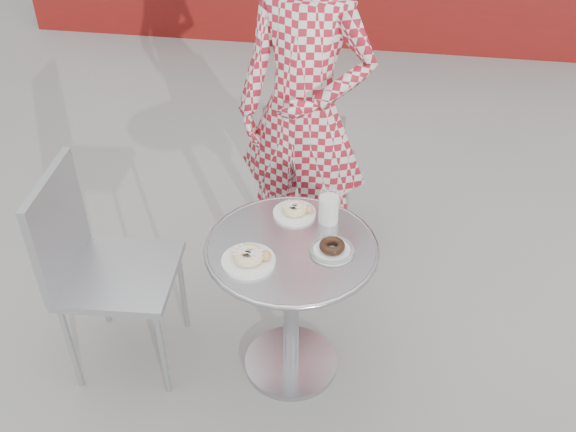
% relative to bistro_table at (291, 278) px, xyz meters
% --- Properties ---
extents(ground, '(60.00, 60.00, 0.00)m').
position_rel_bistro_table_xyz_m(ground, '(0.01, 0.04, -0.51)').
color(ground, '#9D9A95').
rests_on(ground, ground).
extents(bistro_table, '(0.66, 0.66, 0.67)m').
position_rel_bistro_table_xyz_m(bistro_table, '(0.00, 0.00, 0.00)').
color(bistro_table, silver).
rests_on(bistro_table, ground).
extents(chair_far, '(0.43, 0.43, 0.82)m').
position_rel_bistro_table_xyz_m(chair_far, '(-0.05, 0.95, -0.25)').
color(chair_far, '#ABAEB3').
rests_on(chair_far, ground).
extents(chair_left, '(0.48, 0.47, 0.92)m').
position_rel_bistro_table_xyz_m(chair_left, '(-0.70, -0.05, -0.22)').
color(chair_left, '#ABAEB3').
rests_on(chair_left, ground).
extents(seated_person, '(0.70, 0.53, 1.73)m').
position_rel_bistro_table_xyz_m(seated_person, '(-0.05, 0.70, 0.36)').
color(seated_person, maroon).
rests_on(seated_person, ground).
extents(plate_far, '(0.17, 0.17, 0.05)m').
position_rel_bistro_table_xyz_m(plate_far, '(-0.02, 0.20, 0.18)').
color(plate_far, white).
rests_on(plate_far, bistro_table).
extents(plate_near, '(0.20, 0.20, 0.05)m').
position_rel_bistro_table_xyz_m(plate_near, '(-0.14, -0.12, 0.18)').
color(plate_near, white).
rests_on(plate_near, bistro_table).
extents(plate_checker, '(0.17, 0.17, 0.04)m').
position_rel_bistro_table_xyz_m(plate_checker, '(0.15, -0.01, 0.18)').
color(plate_checker, white).
rests_on(plate_checker, bistro_table).
extents(milk_cup, '(0.09, 0.09, 0.14)m').
position_rel_bistro_table_xyz_m(milk_cup, '(0.12, 0.18, 0.23)').
color(milk_cup, white).
rests_on(milk_cup, bistro_table).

